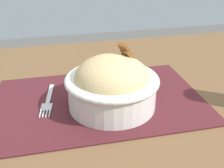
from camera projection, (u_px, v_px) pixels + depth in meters
name	position (u px, v px, depth m)	size (l,w,h in m)	color
table	(120.00, 135.00, 0.65)	(1.30, 0.83, 0.77)	brown
placemat	(101.00, 100.00, 0.62)	(0.43, 0.29, 0.00)	#47191E
bowl	(112.00, 84.00, 0.58)	(0.19, 0.19, 0.13)	silver
fork	(48.00, 101.00, 0.61)	(0.04, 0.14, 0.00)	#BABABA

